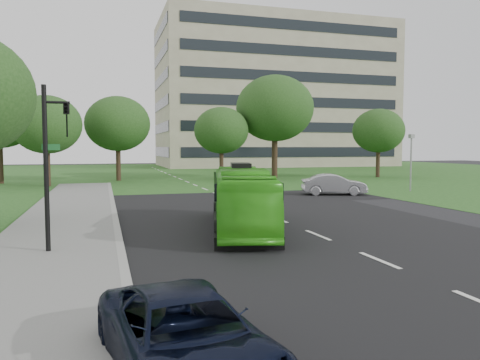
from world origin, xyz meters
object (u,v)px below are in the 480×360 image
(office_building, at_px, (273,96))
(tree_park_d, at_px, (275,108))
(tree_park_c, at_px, (221,130))
(suv, at_px, (186,337))
(traffic_light, at_px, (51,156))
(tree_park_b, at_px, (118,124))
(sedan, at_px, (334,184))
(tree_park_e, at_px, (379,131))
(bus, at_px, (242,199))
(camera_pole, at_px, (411,155))
(tree_park_a, at_px, (46,125))

(office_building, distance_m, tree_park_d, 35.21)
(tree_park_c, height_order, suv, tree_park_c)
(tree_park_d, distance_m, traffic_light, 37.39)
(tree_park_b, distance_m, suv, 41.05)
(sedan, xyz_separation_m, suv, (-14.09, -22.48, -0.12))
(tree_park_d, relative_size, traffic_light, 2.13)
(office_building, xyz_separation_m, tree_park_b, (-28.10, -32.44, -6.96))
(tree_park_d, distance_m, suv, 44.23)
(tree_park_c, relative_size, tree_park_e, 0.98)
(sedan, bearing_deg, tree_park_c, 30.50)
(sedan, height_order, suv, sedan)
(bus, bearing_deg, tree_park_d, 80.16)
(tree_park_e, height_order, traffic_light, tree_park_e)
(sedan, bearing_deg, tree_park_b, 55.34)
(tree_park_b, xyz_separation_m, camera_pole, (20.42, -17.52, -2.81))
(tree_park_a, bearing_deg, tree_park_b, 41.58)
(tree_park_c, distance_m, sedan, 17.97)
(tree_park_b, height_order, tree_park_d, tree_park_d)
(traffic_light, relative_size, camera_pole, 1.21)
(tree_park_c, xyz_separation_m, suv, (-10.43, -39.56, -4.36))
(tree_park_e, distance_m, bus, 36.10)
(office_building, distance_m, tree_park_b, 43.48)
(office_building, bearing_deg, bus, -111.41)
(office_building, xyz_separation_m, bus, (-24.27, -61.90, -11.28))
(tree_park_a, height_order, traffic_light, tree_park_a)
(tree_park_a, relative_size, tree_park_d, 0.70)
(tree_park_c, bearing_deg, traffic_light, -112.73)
(traffic_light, bearing_deg, camera_pole, 40.63)
(tree_park_b, height_order, sedan, tree_park_b)
(office_building, relative_size, tree_park_b, 4.88)
(tree_park_d, bearing_deg, tree_park_c, -171.47)
(bus, xyz_separation_m, suv, (-4.19, -11.29, -0.62))
(tree_park_c, height_order, tree_park_d, tree_park_d)
(tree_park_c, xyz_separation_m, bus, (-6.24, -28.27, -3.74))
(tree_park_d, xyz_separation_m, sedan, (-2.42, -17.99, -6.65))
(office_building, height_order, bus, office_building)
(suv, relative_size, camera_pole, 1.02)
(tree_park_a, relative_size, traffic_light, 1.49)
(tree_park_e, bearing_deg, camera_pole, -114.71)
(suv, bearing_deg, tree_park_c, 68.00)
(traffic_light, distance_m, camera_pole, 27.53)
(tree_park_d, relative_size, sedan, 2.50)
(tree_park_e, distance_m, sedan, 21.40)
(tree_park_e, bearing_deg, tree_park_a, -175.13)
(office_building, bearing_deg, tree_park_b, -130.90)
(tree_park_a, distance_m, tree_park_d, 22.68)
(office_building, relative_size, tree_park_c, 5.49)
(sedan, bearing_deg, tree_park_e, -22.26)
(tree_park_d, height_order, suv, tree_park_d)
(suv, bearing_deg, bus, 62.43)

